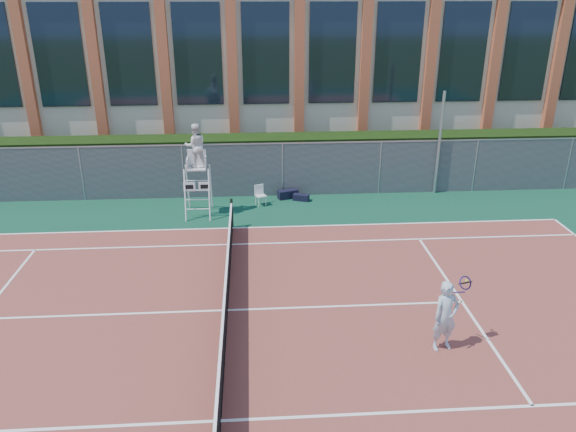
{
  "coord_description": "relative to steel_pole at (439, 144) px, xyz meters",
  "views": [
    {
      "loc": [
        0.76,
        -12.93,
        8.03
      ],
      "look_at": [
        1.83,
        3.0,
        1.46
      ],
      "focal_mm": 35.0,
      "sensor_mm": 36.0,
      "label": 1
    }
  ],
  "objects": [
    {
      "name": "hedge",
      "position": [
        -8.35,
        1.3,
        -1.02
      ],
      "size": [
        40.0,
        1.4,
        2.2
      ],
      "primitive_type": "cube",
      "color": "black",
      "rests_on": "ground"
    },
    {
      "name": "building",
      "position": [
        -8.35,
        9.25,
        2.03
      ],
      "size": [
        45.0,
        10.6,
        8.22
      ],
      "color": "beige",
      "rests_on": "ground"
    },
    {
      "name": "sports_bag_far",
      "position": [
        -5.65,
        -0.54,
        -1.98
      ],
      "size": [
        0.69,
        0.49,
        0.25
      ],
      "primitive_type": "cube",
      "rotation": [
        0.0,
        0.0,
        -0.36
      ],
      "color": "black",
      "rests_on": "apron"
    },
    {
      "name": "sports_bag_near",
      "position": [
        -6.16,
        -0.25,
        -1.93
      ],
      "size": [
        0.87,
        0.56,
        0.34
      ],
      "primitive_type": "cube",
      "rotation": [
        0.0,
        0.0,
        0.32
      ],
      "color": "black",
      "rests_on": "apron"
    },
    {
      "name": "umpire_chair",
      "position": [
        -9.61,
        -1.65,
        0.44
      ],
      "size": [
        0.98,
        1.5,
        3.5
      ],
      "color": "white",
      "rests_on": "ground"
    },
    {
      "name": "tennis_court",
      "position": [
        -8.35,
        -8.7,
        -2.1
      ],
      "size": [
        23.77,
        10.97,
        0.02
      ],
      "primitive_type": "cube",
      "color": "brown",
      "rests_on": "apron"
    },
    {
      "name": "ground",
      "position": [
        -8.35,
        -8.7,
        -2.12
      ],
      "size": [
        120.0,
        120.0,
        0.0
      ],
      "primitive_type": "plane",
      "color": "#233814"
    },
    {
      "name": "plastic_chair",
      "position": [
        -7.3,
        -0.88,
        -1.64
      ],
      "size": [
        0.48,
        0.49,
        0.8
      ],
      "color": "silver",
      "rests_on": "apron"
    },
    {
      "name": "apron",
      "position": [
        -8.35,
        -7.7,
        -2.11
      ],
      "size": [
        36.0,
        20.0,
        0.01
      ],
      "primitive_type": "cube",
      "color": "#0E3E2A",
      "rests_on": "ground"
    },
    {
      "name": "fence",
      "position": [
        -8.35,
        0.1,
        -1.02
      ],
      "size": [
        40.0,
        0.06,
        2.2
      ],
      "primitive_type": null,
      "color": "#595E60",
      "rests_on": "ground"
    },
    {
      "name": "steel_pole",
      "position": [
        0.0,
        0.0,
        0.0
      ],
      "size": [
        0.12,
        0.12,
        4.23
      ],
      "primitive_type": "cylinder",
      "color": "#9EA0A5",
      "rests_on": "ground"
    },
    {
      "name": "tennis_player",
      "position": [
        -3.17,
        -10.71,
        -1.2
      ],
      "size": [
        1.02,
        0.73,
        1.76
      ],
      "color": "#ADC0D0",
      "rests_on": "tennis_court"
    },
    {
      "name": "tennis_net",
      "position": [
        -8.35,
        -8.7,
        -1.58
      ],
      "size": [
        0.1,
        11.3,
        1.1
      ],
      "color": "black",
      "rests_on": "ground"
    }
  ]
}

